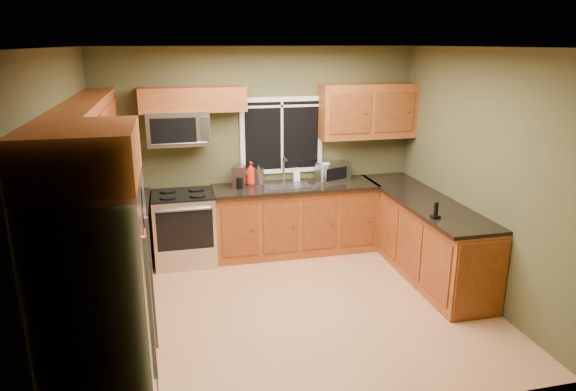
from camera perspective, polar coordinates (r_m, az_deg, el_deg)
name	(u,v)px	position (r m, az deg, el deg)	size (l,w,h in m)	color
floor	(291,306)	(5.68, 0.32, -12.23)	(4.20, 4.20, 0.00)	tan
ceiling	(291,47)	(4.97, 0.37, 16.17)	(4.20, 4.20, 0.00)	white
back_wall	(260,151)	(6.88, -3.17, 4.95)	(4.20, 4.20, 0.00)	#4B4B2B
front_wall	(353,256)	(3.53, 7.20, -6.69)	(4.20, 4.20, 0.00)	#4B4B2B
left_wall	(69,201)	(5.12, -23.18, -0.52)	(3.60, 3.60, 0.00)	#4B4B2B
right_wall	(477,175)	(5.99, 20.28, 2.17)	(3.60, 3.60, 0.00)	#4B4B2B
window	(282,135)	(6.88, -0.69, 6.69)	(1.12, 0.03, 1.02)	white
base_cabinets_left	(117,266)	(5.82, -18.50, -7.47)	(0.60, 2.65, 0.90)	brown
countertop_left	(115,225)	(5.65, -18.68, -3.09)	(0.65, 2.65, 0.04)	black
base_cabinets_back	(295,220)	(6.92, 0.78, -2.70)	(2.17, 0.60, 0.90)	brown
countertop_back	(296,187)	(6.75, 0.85, 1.00)	(2.17, 0.65, 0.04)	black
base_cabinets_peninsula	(423,236)	(6.55, 14.73, -4.40)	(0.60, 2.52, 0.90)	brown
countertop_peninsula	(423,200)	(6.40, 14.80, -0.47)	(0.65, 2.50, 0.04)	black
upper_cabinets_left	(89,136)	(5.44, -21.28, 6.19)	(0.33, 2.65, 0.72)	brown
upper_cabinets_back_left	(193,99)	(6.51, -10.52, 10.45)	(1.30, 0.33, 0.30)	brown
upper_cabinets_back_right	(368,111)	(7.03, 8.88, 9.25)	(1.30, 0.33, 0.72)	brown
upper_cabinet_over_fridge	(80,155)	(3.65, -22.07, 4.18)	(0.72, 0.90, 0.38)	brown
refrigerator	(99,308)	(4.03, -20.28, -11.69)	(0.74, 0.90, 1.80)	#B7B7BC
range	(184,228)	(6.70, -11.43, -3.52)	(0.76, 0.69, 0.94)	#B7B7BC
microwave	(178,128)	(6.52, -12.11, 7.35)	(0.76, 0.41, 0.42)	#B7B7BC
sink	(287,184)	(6.74, -0.14, 1.24)	(0.60, 0.42, 0.36)	slate
toaster_oven	(333,171)	(7.00, 5.05, 2.72)	(0.48, 0.43, 0.25)	#B7B7BC
coffee_maker	(239,177)	(6.66, -5.45, 2.04)	(0.22, 0.26, 0.28)	slate
kettle	(259,176)	(6.76, -3.27, 2.23)	(0.15, 0.15, 0.27)	#B7B7BC
paper_towel_roll	(325,172)	(6.90, 4.18, 2.58)	(0.13, 0.13, 0.28)	white
soap_bottle_a	(251,173)	(6.75, -4.13, 2.47)	(0.12, 0.12, 0.31)	red
soap_bottle_b	(296,174)	(6.94, 0.95, 2.38)	(0.08, 0.08, 0.18)	white
cordless_phone	(436,213)	(5.69, 16.08, -1.93)	(0.08, 0.08, 0.18)	black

